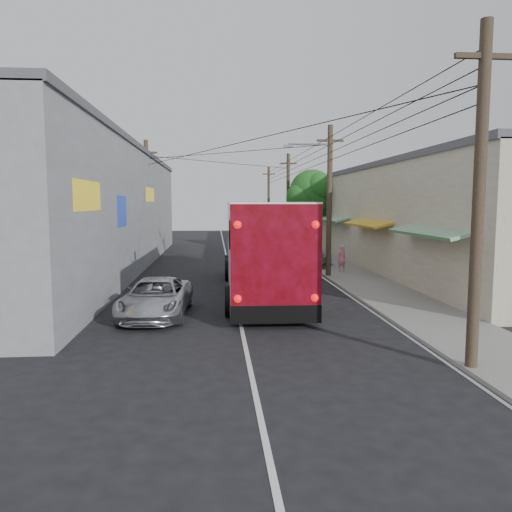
% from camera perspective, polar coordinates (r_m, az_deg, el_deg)
% --- Properties ---
extents(ground, '(120.00, 120.00, 0.00)m').
position_cam_1_polar(ground, '(13.61, -1.11, -10.85)').
color(ground, black).
rests_on(ground, ground).
extents(sidewalk, '(3.00, 80.00, 0.12)m').
position_cam_1_polar(sidewalk, '(34.02, 7.76, -0.58)').
color(sidewalk, slate).
rests_on(sidewalk, ground).
extents(building_right, '(7.09, 40.00, 6.25)m').
position_cam_1_polar(building_right, '(36.94, 13.99, 4.62)').
color(building_right, beige).
rests_on(building_right, ground).
extents(building_left, '(7.20, 36.00, 7.25)m').
position_cam_1_polar(building_left, '(31.93, -18.70, 5.19)').
color(building_left, gray).
rests_on(building_left, ground).
extents(utility_poles, '(11.80, 45.28, 8.00)m').
position_cam_1_polar(utility_poles, '(33.55, 2.06, 6.34)').
color(utility_poles, '#473828').
rests_on(utility_poles, ground).
extents(street_tree, '(4.40, 4.00, 6.60)m').
position_cam_1_polar(street_tree, '(39.77, 6.50, 7.04)').
color(street_tree, '#3F2B19').
rests_on(street_tree, ground).
extents(coach_bus, '(3.41, 13.91, 3.99)m').
position_cam_1_polar(coach_bus, '(22.28, 0.51, 1.18)').
color(coach_bus, white).
rests_on(coach_bus, ground).
extents(jeepney, '(2.43, 4.87, 1.32)m').
position_cam_1_polar(jeepney, '(17.84, -11.36, -4.71)').
color(jeepney, silver).
rests_on(jeepney, ground).
extents(parked_suv, '(2.44, 5.76, 1.66)m').
position_cam_1_polar(parked_suv, '(31.62, 5.19, 0.35)').
color(parked_suv, gray).
rests_on(parked_suv, ground).
extents(parked_car_mid, '(1.84, 3.96, 1.31)m').
position_cam_1_polar(parked_car_mid, '(35.43, 2.81, 0.70)').
color(parked_car_mid, '#26272C').
rests_on(parked_car_mid, ground).
extents(parked_car_far, '(1.84, 5.02, 1.64)m').
position_cam_1_polar(parked_car_far, '(41.34, 1.73, 1.70)').
color(parked_car_far, black).
rests_on(parked_car_far, ground).
extents(pedestrian_near, '(0.63, 0.52, 1.49)m').
position_cam_1_polar(pedestrian_near, '(28.53, 9.74, -0.26)').
color(pedestrian_near, pink).
rests_on(pedestrian_near, sidewalk).
extents(pedestrian_far, '(0.79, 0.65, 1.51)m').
position_cam_1_polar(pedestrian_far, '(31.17, 8.13, 0.31)').
color(pedestrian_far, '#8194BB').
rests_on(pedestrian_far, sidewalk).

